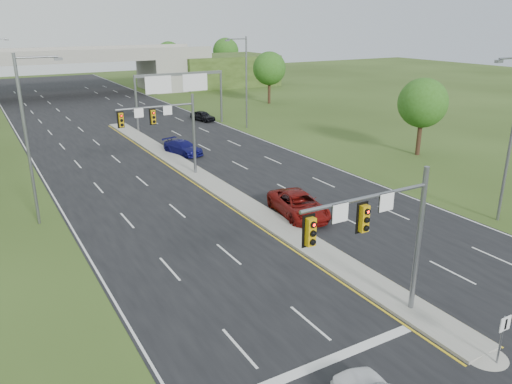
{
  "coord_description": "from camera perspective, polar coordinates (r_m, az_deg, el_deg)",
  "views": [
    {
      "loc": [
        -16.42,
        -13.87,
        12.9
      ],
      "look_at": [
        -2.12,
        10.76,
        3.0
      ],
      "focal_mm": 35.0,
      "sensor_mm": 36.0,
      "label": 1
    }
  ],
  "objects": [
    {
      "name": "car_far_b",
      "position": [
        50.76,
        -8.34,
        5.07
      ],
      "size": [
        3.22,
        5.13,
        1.39
      ],
      "primitive_type": "imported",
      "rotation": [
        0.0,
        0.0,
        0.29
      ],
      "color": "#0E0D52",
      "rests_on": "road"
    },
    {
      "name": "lightpole_r_far",
      "position": [
        61.9,
        -1.28,
        12.85
      ],
      "size": [
        2.85,
        0.25,
        11.0
      ],
      "color": "slate",
      "rests_on": "ground"
    },
    {
      "name": "median",
      "position": [
        42.34,
        -5.84,
        1.47
      ],
      "size": [
        2.0,
        54.0,
        0.16
      ],
      "primitive_type": "cube",
      "color": "gray",
      "rests_on": "road"
    },
    {
      "name": "tree_r_mid",
      "position": [
        81.22,
        1.54,
        13.93
      ],
      "size": [
        5.2,
        5.2,
        8.12
      ],
      "color": "#382316",
      "rests_on": "ground"
    },
    {
      "name": "car_far_a",
      "position": [
        34.4,
        4.9,
        -1.46
      ],
      "size": [
        3.52,
        6.13,
        1.61
      ],
      "primitive_type": "imported",
      "rotation": [
        0.0,
        0.0,
        -0.15
      ],
      "color": "#690D0A",
      "rests_on": "road"
    },
    {
      "name": "ground",
      "position": [
        25.07,
        17.22,
        -12.77
      ],
      "size": [
        240.0,
        240.0,
        0.0
      ],
      "primitive_type": "plane",
      "color": "#2E3F16",
      "rests_on": "ground"
    },
    {
      "name": "tree_back_d",
      "position": [
        121.03,
        -3.49,
        15.78
      ],
      "size": [
        6.0,
        6.0,
        8.85
      ],
      "color": "#382316",
      "rests_on": "ground"
    },
    {
      "name": "lightpole_l_mid",
      "position": [
        34.69,
        -24.5,
        6.14
      ],
      "size": [
        2.85,
        0.25,
        11.0
      ],
      "color": "slate",
      "rests_on": "ground"
    },
    {
      "name": "median_nose",
      "position": [
        23.04,
        24.75,
        -16.6
      ],
      "size": [
        2.0,
        2.0,
        0.16
      ],
      "primitive_type": "cone",
      "color": "gray",
      "rests_on": "road"
    },
    {
      "name": "keep_right_sign",
      "position": [
        22.05,
        26.4,
        -14.15
      ],
      "size": [
        0.6,
        0.13,
        2.2
      ],
      "color": "slate",
      "rests_on": "ground"
    },
    {
      "name": "road",
      "position": [
        53.14,
        -11.25,
        4.75
      ],
      "size": [
        24.0,
        160.0,
        0.02
      ],
      "primitive_type": "cube",
      "color": "black",
      "rests_on": "ground"
    },
    {
      "name": "tree_r_near",
      "position": [
        51.8,
        18.52,
        9.62
      ],
      "size": [
        4.8,
        4.8,
        7.6
      ],
      "color": "#382316",
      "rests_on": "ground"
    },
    {
      "name": "lane_markings",
      "position": [
        47.4,
        -9.49,
        3.13
      ],
      "size": [
        23.72,
        160.0,
        0.01
      ],
      "color": "gold",
      "rests_on": "road"
    },
    {
      "name": "signal_mast_near",
      "position": [
        21.39,
        14.42,
        -3.94
      ],
      "size": [
        6.62,
        0.6,
        7.0
      ],
      "color": "slate",
      "rests_on": "ground"
    },
    {
      "name": "tree_back_c",
      "position": [
        115.43,
        -9.92,
        15.22
      ],
      "size": [
        5.6,
        5.6,
        8.32
      ],
      "color": "#382316",
      "rests_on": "ground"
    },
    {
      "name": "signal_mast_far",
      "position": [
        42.1,
        -9.98,
        7.68
      ],
      "size": [
        6.62,
        0.6,
        7.0
      ],
      "color": "slate",
      "rests_on": "ground"
    },
    {
      "name": "sign_gantry",
      "position": [
        63.63,
        -8.81,
        12.03
      ],
      "size": [
        11.58,
        0.44,
        6.67
      ],
      "color": "slate",
      "rests_on": "ground"
    },
    {
      "name": "car_far_c",
      "position": [
        67.63,
        -6.11,
        8.65
      ],
      "size": [
        2.53,
        4.17,
        1.33
      ],
      "primitive_type": "imported",
      "rotation": [
        0.0,
        0.0,
        0.26
      ],
      "color": "black",
      "rests_on": "road"
    },
    {
      "name": "lightpole_r_near",
      "position": [
        35.85,
        27.08,
        6.14
      ],
      "size": [
        2.85,
        0.25,
        11.0
      ],
      "color": "slate",
      "rests_on": "ground"
    },
    {
      "name": "overpass",
      "position": [
        95.75,
        -20.61,
        12.38
      ],
      "size": [
        80.0,
        14.0,
        8.1
      ],
      "color": "gray",
      "rests_on": "ground"
    }
  ]
}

